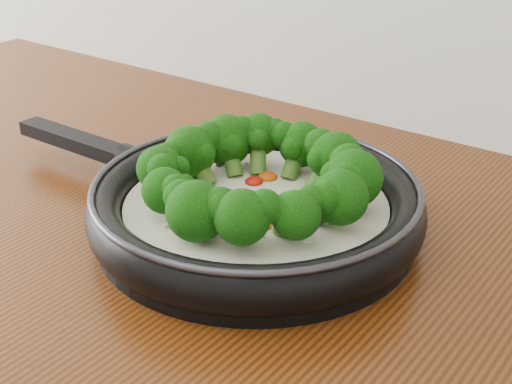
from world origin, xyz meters
The scene contains 1 object.
skillet centered at (0.12, 1.11, 0.94)m, with size 0.57×0.36×0.10m.
Camera 1 is at (0.53, 0.56, 1.29)m, focal length 49.97 mm.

